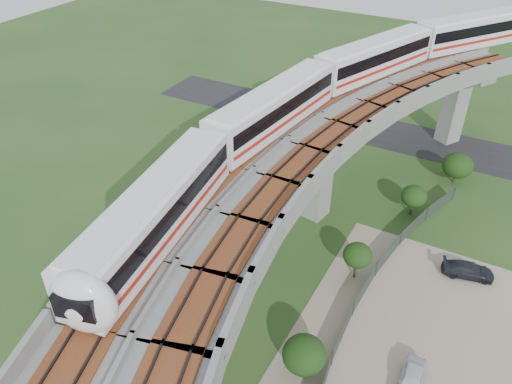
% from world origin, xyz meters
% --- Properties ---
extents(ground, '(160.00, 160.00, 0.00)m').
position_xyz_m(ground, '(0.00, 0.00, 0.00)').
color(ground, '#274D1E').
rests_on(ground, ground).
extents(dirt_lot, '(18.00, 26.00, 0.04)m').
position_xyz_m(dirt_lot, '(14.00, -2.00, 0.02)').
color(dirt_lot, gray).
rests_on(dirt_lot, ground).
extents(asphalt_road, '(60.00, 8.00, 0.03)m').
position_xyz_m(asphalt_road, '(0.00, 30.00, 0.01)').
color(asphalt_road, '#232326').
rests_on(asphalt_road, ground).
extents(viaduct, '(19.58, 73.98, 11.40)m').
position_xyz_m(viaduct, '(3.84, 0.00, 9.05)').
color(viaduct, '#99968E').
rests_on(viaduct, ground).
extents(metro_train, '(18.26, 59.84, 3.64)m').
position_xyz_m(metro_train, '(1.75, 12.84, 12.31)').
color(metro_train, white).
rests_on(metro_train, ground).
extents(fence, '(3.87, 38.73, 1.50)m').
position_xyz_m(fence, '(9.75, 0.00, 0.75)').
color(fence, '#2D382D').
rests_on(fence, ground).
extents(tree_0, '(3.15, 3.15, 3.42)m').
position_xyz_m(tree_0, '(11.67, 22.66, 2.08)').
color(tree_0, '#382314').
rests_on(tree_0, ground).
extents(tree_1, '(2.45, 2.45, 3.17)m').
position_xyz_m(tree_1, '(9.08, 14.85, 2.12)').
color(tree_1, '#382314').
rests_on(tree_1, ground).
extents(tree_2, '(2.37, 2.37, 3.44)m').
position_xyz_m(tree_2, '(7.21, 3.99, 2.43)').
color(tree_2, '#382314').
rests_on(tree_2, ground).
extents(tree_3, '(2.96, 2.96, 3.19)m').
position_xyz_m(tree_3, '(7.23, -6.45, 1.93)').
color(tree_3, '#382314').
rests_on(tree_3, ground).
extents(car_white, '(1.75, 3.99, 1.34)m').
position_xyz_m(car_white, '(13.93, -4.07, 0.71)').
color(car_white, silver).
rests_on(car_white, dirt_lot).
extents(car_dark, '(4.44, 2.63, 1.21)m').
position_xyz_m(car_dark, '(15.39, 8.65, 0.64)').
color(car_dark, black).
rests_on(car_dark, dirt_lot).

